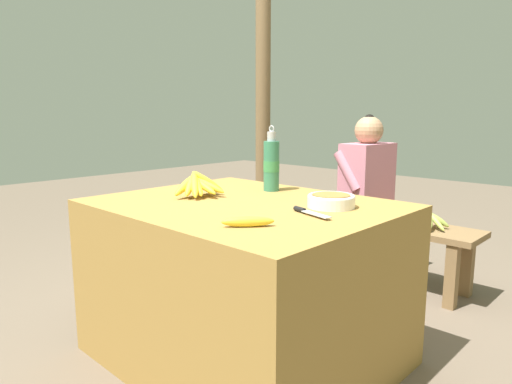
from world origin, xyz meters
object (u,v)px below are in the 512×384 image
Objects in this scene: serving_bowl at (331,200)px; seated_vendor at (360,186)px; support_post_near at (263,71)px; banana_bunch_ripe at (199,184)px; water_bottle at (271,165)px; knife at (306,211)px; wooden_bench at (373,229)px; loose_banana_front at (248,222)px; banana_bunch_green at (434,220)px.

seated_vendor is at bearing 114.99° from serving_bowl.
banana_bunch_ripe is at bearing -56.63° from support_post_near.
water_bottle is (0.13, 0.34, 0.07)m from banana_bunch_ripe.
wooden_bench is (-0.41, 1.25, -0.37)m from knife.
support_post_near is (-1.11, 0.17, 1.06)m from wooden_bench.
knife is at bearing -71.72° from wooden_bench.
banana_bunch_ripe is 0.10× the size of support_post_near.
support_post_near reaches higher than serving_bowl.
seated_vendor reaches higher than water_bottle.
loose_banana_front is 1.62m from wooden_bench.
banana_bunch_green is (-0.03, 1.24, -0.25)m from knife.
banana_bunch_green is at bearing 67.28° from banana_bunch_ripe.
water_bottle is 1.07m from wooden_bench.
serving_bowl is at bearing -88.93° from banana_bunch_green.
seated_vendor reaches higher than knife.
banana_bunch_ripe is at bearing -160.97° from knife.
serving_bowl is 0.75× the size of banana_bunch_green.
water_bottle is 0.30× the size of seated_vendor.
water_bottle is 1.67m from support_post_near.
banana_bunch_green is at bearing -0.35° from wooden_bench.
seated_vendor is at bearing 127.01° from knife.
banana_bunch_ripe reaches higher than banana_bunch_green.
water_bottle reaches higher than banana_bunch_green.
serving_bowl is 0.07× the size of support_post_near.
loose_banana_front is (0.41, -0.58, -0.11)m from water_bottle.
loose_banana_front is 0.12× the size of wooden_bench.
banana_bunch_ripe is 0.20× the size of wooden_bench.
wooden_bench is at bearing 179.65° from banana_bunch_green.
serving_bowl is 2.08m from support_post_near.
seated_vendor is (-0.08, -0.03, 0.27)m from wooden_bench.
serving_bowl is at bearing 107.01° from knife.
banana_bunch_ripe is 1.05× the size of banana_bunch_green.
water_bottle is at bearing -91.40° from wooden_bench.
seated_vendor is at bearing -161.07° from wooden_bench.
knife is at bearing 116.12° from seated_vendor.
banana_bunch_green reaches higher than wooden_bench.
wooden_bench is 0.40m from banana_bunch_green.
wooden_bench is at bearing 123.13° from knife.
banana_bunch_green is at bearing 91.07° from serving_bowl.
loose_banana_front is (0.54, -0.24, -0.04)m from banana_bunch_ripe.
seated_vendor is at bearing 107.50° from loose_banana_front.
wooden_bench is at bearing 110.60° from serving_bowl.
banana_bunch_green is at bearing -6.67° from support_post_near.
banana_bunch_green is (0.39, -0.00, 0.12)m from wooden_bench.
banana_bunch_ripe is at bearing -96.77° from wooden_bench.
wooden_bench is 1.54m from support_post_near.
seated_vendor is at bearing -11.08° from support_post_near.
banana_bunch_ripe is 1.42m from banana_bunch_green.
support_post_near is at bearing 123.37° from banana_bunch_ripe.
serving_bowl is 0.14× the size of wooden_bench.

